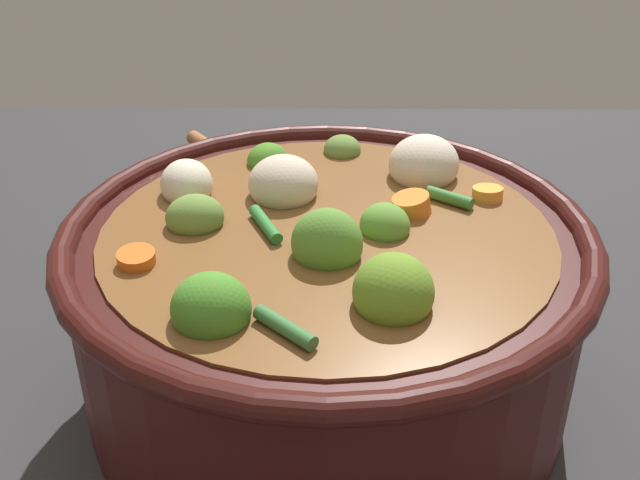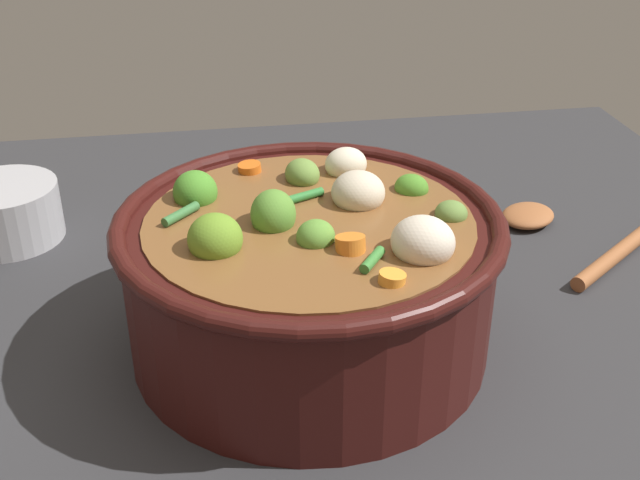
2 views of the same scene
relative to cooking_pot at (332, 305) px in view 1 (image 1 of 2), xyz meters
The scene contains 3 objects.
ground_plane 0.07m from the cooking_pot, 54.09° to the right, with size 1.10×1.10×0.00m, color #2D2D30.
cooking_pot is the anchor object (origin of this frame).
wooden_spoon 0.35m from the cooking_pot, 115.73° to the left, with size 0.20×0.20×0.02m.
Camera 1 is at (-0.00, -0.40, 0.35)m, focal length 42.86 mm.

